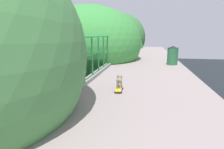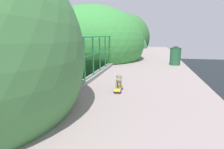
# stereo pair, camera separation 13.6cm
# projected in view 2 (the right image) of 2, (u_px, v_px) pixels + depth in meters

# --- Properties ---
(overpass_deck) EXTENTS (3.31, 37.11, 0.39)m
(overpass_deck) POSITION_uv_depth(u_px,v_px,m) (138.00, 130.00, 3.06)
(overpass_deck) COLOR gray
(overpass_deck) RESTS_ON bridge_pier
(green_railing) EXTENTS (0.20, 35.25, 1.30)m
(green_railing) POSITION_uv_depth(u_px,v_px,m) (46.00, 95.00, 3.28)
(green_railing) COLOR gray
(green_railing) RESTS_ON overpass_deck
(car_green_fourth) EXTENTS (1.99, 4.37, 1.37)m
(car_green_fourth) POSITION_uv_depth(u_px,v_px,m) (18.00, 129.00, 13.92)
(car_green_fourth) COLOR #25683E
(car_green_fourth) RESTS_ON ground
(car_black_fifth) EXTENTS (1.79, 4.48, 1.39)m
(car_black_fifth) POSITION_uv_depth(u_px,v_px,m) (84.00, 114.00, 16.50)
(car_black_fifth) COLOR black
(car_black_fifth) RESTS_ON ground
(car_yellow_cab_sixth) EXTENTS (1.84, 4.18, 1.60)m
(car_yellow_cab_sixth) POSITION_uv_depth(u_px,v_px,m) (65.00, 97.00, 20.89)
(car_yellow_cab_sixth) COLOR yellow
(car_yellow_cab_sixth) RESTS_ON ground
(city_bus) EXTENTS (2.58, 10.85, 3.53)m
(city_bus) POSITION_uv_depth(u_px,v_px,m) (102.00, 64.00, 36.27)
(city_bus) COLOR navy
(city_bus) RESTS_ON ground
(roadside_tree_mid) EXTENTS (5.75, 5.75, 9.05)m
(roadside_tree_mid) POSITION_uv_depth(u_px,v_px,m) (92.00, 44.00, 10.50)
(roadside_tree_mid) COLOR #493C27
(roadside_tree_mid) RESTS_ON ground
(roadside_tree_far) EXTENTS (5.15, 5.15, 8.12)m
(roadside_tree_far) POSITION_uv_depth(u_px,v_px,m) (122.00, 49.00, 19.59)
(roadside_tree_far) COLOR brown
(roadside_tree_far) RESTS_ON ground
(roadside_tree_farthest) EXTENTS (5.78, 5.78, 9.98)m
(roadside_tree_farthest) POSITION_uv_depth(u_px,v_px,m) (126.00, 38.00, 22.97)
(roadside_tree_farthest) COLOR brown
(roadside_tree_farthest) RESTS_ON ground
(toy_skateboard) EXTENTS (0.20, 0.50, 0.08)m
(toy_skateboard) POSITION_uv_depth(u_px,v_px,m) (118.00, 89.00, 4.50)
(toy_skateboard) COLOR yellow
(toy_skateboard) RESTS_ON overpass_deck
(small_dog) EXTENTS (0.15, 0.36, 0.30)m
(small_dog) POSITION_uv_depth(u_px,v_px,m) (119.00, 80.00, 4.52)
(small_dog) COLOR gray
(small_dog) RESTS_ON toy_skateboard
(litter_bin) EXTENTS (0.47, 0.47, 0.84)m
(litter_bin) POSITION_uv_depth(u_px,v_px,m) (175.00, 55.00, 8.32)
(litter_bin) COLOR #245C38
(litter_bin) RESTS_ON overpass_deck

